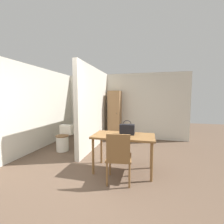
{
  "coord_description": "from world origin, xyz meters",
  "views": [
    {
      "loc": [
        1.16,
        -2.12,
        1.57
      ],
      "look_at": [
        0.21,
        1.73,
        1.2
      ],
      "focal_mm": 24.0,
      "sensor_mm": 36.0,
      "label": 1
    }
  ],
  "objects_px": {
    "dining_table": "(123,139)",
    "toilet": "(64,139)",
    "handbag": "(127,129)",
    "wooden_cabinet": "(115,115)",
    "wooden_chair": "(119,156)"
  },
  "relations": [
    {
      "from": "dining_table",
      "to": "toilet",
      "type": "xyz_separation_m",
      "value": [
        -1.96,
        0.86,
        -0.37
      ]
    },
    {
      "from": "handbag",
      "to": "wooden_cabinet",
      "type": "xyz_separation_m",
      "value": [
        -0.82,
        2.39,
        0.02
      ]
    },
    {
      "from": "wooden_cabinet",
      "to": "handbag",
      "type": "bearing_deg",
      "value": -71.13
    },
    {
      "from": "dining_table",
      "to": "wooden_chair",
      "type": "distance_m",
      "value": 0.52
    },
    {
      "from": "dining_table",
      "to": "handbag",
      "type": "bearing_deg",
      "value": 47.87
    },
    {
      "from": "wooden_chair",
      "to": "toilet",
      "type": "height_order",
      "value": "wooden_chair"
    },
    {
      "from": "wooden_chair",
      "to": "wooden_cabinet",
      "type": "height_order",
      "value": "wooden_cabinet"
    },
    {
      "from": "handbag",
      "to": "wooden_cabinet",
      "type": "distance_m",
      "value": 2.53
    },
    {
      "from": "dining_table",
      "to": "handbag",
      "type": "distance_m",
      "value": 0.23
    },
    {
      "from": "wooden_cabinet",
      "to": "toilet",
      "type": "bearing_deg",
      "value": -127.05
    },
    {
      "from": "wooden_cabinet",
      "to": "wooden_chair",
      "type": "bearing_deg",
      "value": -75.78
    },
    {
      "from": "toilet",
      "to": "handbag",
      "type": "distance_m",
      "value": 2.25
    },
    {
      "from": "dining_table",
      "to": "toilet",
      "type": "distance_m",
      "value": 2.18
    },
    {
      "from": "wooden_chair",
      "to": "toilet",
      "type": "xyz_separation_m",
      "value": [
        -1.96,
        1.34,
        -0.19
      ]
    },
    {
      "from": "wooden_chair",
      "to": "wooden_cabinet",
      "type": "relative_size",
      "value": 0.52
    }
  ]
}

